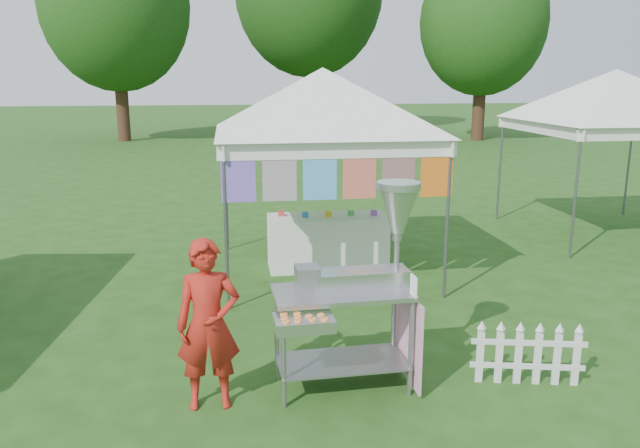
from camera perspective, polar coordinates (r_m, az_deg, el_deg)
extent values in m
plane|color=#214313|center=(6.32, 5.13, -13.81)|extent=(120.00, 120.00, 0.00)
cylinder|color=#59595E|center=(7.76, -8.60, -0.43)|extent=(0.04, 0.04, 2.10)
cylinder|color=#59595E|center=(8.24, 11.56, 0.26)|extent=(0.04, 0.04, 2.10)
cylinder|color=#59595E|center=(10.54, -8.60, 3.22)|extent=(0.04, 0.04, 2.10)
cylinder|color=#59595E|center=(10.90, 6.53, 3.62)|extent=(0.04, 0.04, 2.10)
cube|color=white|center=(7.71, 1.84, 6.81)|extent=(3.00, 0.03, 0.22)
cube|color=white|center=(10.50, -0.93, 8.57)|extent=(3.00, 0.03, 0.22)
pyramid|color=white|center=(9.06, 0.25, 14.13)|extent=(4.24, 4.24, 0.90)
cylinder|color=#59595E|center=(7.70, 1.84, 7.40)|extent=(3.00, 0.03, 0.03)
cube|color=#B81AAF|center=(7.62, -7.49, 4.58)|extent=(0.42, 0.01, 0.70)
cube|color=#31BBB4|center=(7.65, -3.74, 4.69)|extent=(0.42, 0.01, 0.70)
cube|color=blue|center=(7.70, -0.01, 4.78)|extent=(0.42, 0.01, 0.70)
cube|color=#BB176A|center=(7.79, 3.64, 4.85)|extent=(0.42, 0.01, 0.70)
cube|color=orange|center=(7.91, 7.20, 4.90)|extent=(0.42, 0.01, 0.70)
cube|color=red|center=(8.06, 10.64, 4.93)|extent=(0.42, 0.01, 0.70)
cylinder|color=#59595E|center=(10.70, 22.33, 2.52)|extent=(0.04, 0.04, 2.10)
cylinder|color=#59595E|center=(13.19, 16.12, 4.88)|extent=(0.04, 0.04, 2.10)
cylinder|color=#59595E|center=(14.59, 26.37, 4.79)|extent=(0.04, 0.04, 2.10)
cube|color=white|center=(13.74, 21.85, 8.76)|extent=(3.00, 0.03, 0.22)
pyramid|color=white|center=(12.51, 25.54, 12.66)|extent=(4.24, 4.24, 0.90)
cylinder|color=#381E14|center=(29.83, -17.67, 11.04)|extent=(0.56, 0.56, 3.96)
ellipsoid|color=#205116|center=(29.97, -18.21, 18.44)|extent=(6.40, 6.40, 7.36)
cylinder|color=#381E14|center=(33.74, -0.98, 12.60)|extent=(0.56, 0.56, 4.84)
cylinder|color=#381E14|center=(29.73, 14.34, 10.82)|extent=(0.56, 0.56, 3.52)
ellipsoid|color=#205116|center=(29.80, 14.74, 17.43)|extent=(5.60, 5.60, 6.44)
cylinder|color=gray|center=(5.60, -3.34, -12.12)|extent=(0.04, 0.04, 0.95)
cylinder|color=gray|center=(5.84, 8.29, -11.12)|extent=(0.04, 0.04, 0.95)
cylinder|color=gray|center=(6.08, -3.99, -9.98)|extent=(0.04, 0.04, 0.95)
cylinder|color=gray|center=(6.30, 6.72, -9.17)|extent=(0.04, 0.04, 0.95)
cube|color=gray|center=(6.02, 2.00, -12.43)|extent=(1.22, 0.65, 0.02)
cube|color=#B7B7BC|center=(5.75, 2.05, -6.28)|extent=(1.29, 0.68, 0.04)
cube|color=#B7B7BC|center=(5.81, 3.78, -5.05)|extent=(0.91, 0.30, 0.16)
cube|color=gray|center=(5.70, -1.17, -5.00)|extent=(0.22, 0.24, 0.23)
cylinder|color=gray|center=(5.79, 7.07, -1.31)|extent=(0.05, 0.05, 0.95)
cone|color=#B7B7BC|center=(5.73, 7.15, 1.23)|extent=(0.39, 0.39, 0.42)
cylinder|color=#B7B7BC|center=(5.69, 7.22, 3.52)|extent=(0.42, 0.42, 0.06)
cube|color=#B7B7BC|center=(5.35, -1.48, -9.04)|extent=(0.52, 0.34, 0.11)
cube|color=#D18DAD|center=(6.09, 8.02, -10.05)|extent=(0.05, 0.79, 0.85)
cube|color=white|center=(5.59, 8.56, -5.63)|extent=(0.02, 0.15, 0.19)
imported|color=#A61E14|center=(5.59, -10.17, -9.06)|extent=(0.57, 0.38, 1.54)
cube|color=silver|center=(6.29, 14.41, -11.53)|extent=(0.07, 0.04, 0.56)
cube|color=silver|center=(6.32, 16.05, -11.49)|extent=(0.07, 0.04, 0.56)
cube|color=silver|center=(6.36, 17.67, -11.45)|extent=(0.07, 0.04, 0.56)
cube|color=silver|center=(6.40, 19.27, -11.40)|extent=(0.07, 0.04, 0.56)
cube|color=silver|center=(6.45, 20.85, -11.34)|extent=(0.07, 0.04, 0.56)
cube|color=silver|center=(6.50, 22.40, -11.28)|extent=(0.07, 0.04, 0.56)
cube|color=silver|center=(6.42, 18.41, -12.24)|extent=(1.06, 0.26, 0.05)
cube|color=silver|center=(6.32, 18.57, -10.27)|extent=(1.06, 0.26, 0.05)
cube|color=white|center=(9.57, 0.69, -1.61)|extent=(1.80, 0.70, 0.81)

